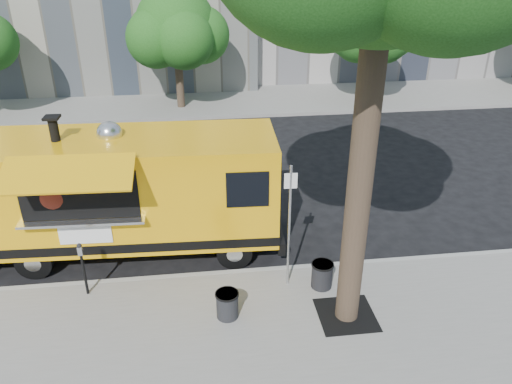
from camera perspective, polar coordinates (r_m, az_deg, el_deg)
ground at (r=13.04m, az=-4.45°, el=-7.30°), size 120.00×120.00×0.00m
sidewalk at (r=9.93m, az=-3.08°, el=-19.92°), size 60.00×6.00×0.15m
curb at (r=12.24m, az=-4.21°, el=-9.44°), size 60.00×0.14×0.16m
far_sidewalk at (r=25.35m, az=-6.21°, el=10.15°), size 60.00×5.00×0.15m
tree_well at (r=11.13m, az=10.26°, el=-13.65°), size 1.20×1.20×0.02m
far_tree_b at (r=23.76m, az=-9.15°, el=18.16°), size 3.60×3.60×5.50m
far_tree_c at (r=24.91m, az=13.11°, el=17.95°), size 3.24×3.24×5.21m
sign_post at (r=10.91m, az=3.84°, el=-3.24°), size 0.28×0.06×3.00m
parking_meter at (r=11.67m, az=-19.23°, el=-7.67°), size 0.11×0.11×1.33m
food_truck at (r=12.77m, az=-14.02°, el=0.11°), size 7.50×3.58×3.68m
trash_bin_left at (r=10.76m, az=-3.30°, el=-12.66°), size 0.50×0.50×0.60m
trash_bin_right at (r=11.64m, az=7.55°, el=-9.31°), size 0.52×0.52×0.62m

